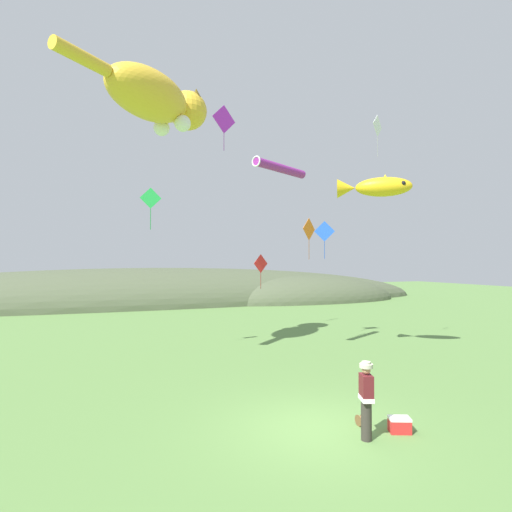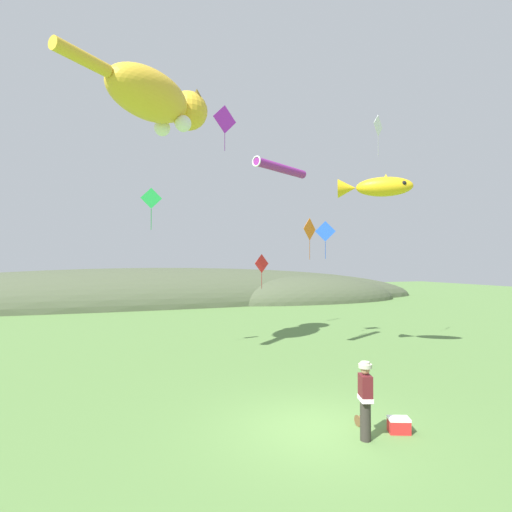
# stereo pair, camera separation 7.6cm
# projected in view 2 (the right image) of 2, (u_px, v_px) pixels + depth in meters

# --- Properties ---
(ground_plane) EXTENTS (120.00, 120.00, 0.00)m
(ground_plane) POSITION_uv_depth(u_px,v_px,m) (315.00, 430.00, 9.59)
(ground_plane) COLOR #5B8442
(distant_hill_ridge) EXTENTS (62.11, 13.08, 7.05)m
(distant_hill_ridge) POSITION_uv_depth(u_px,v_px,m) (180.00, 303.00, 39.79)
(distant_hill_ridge) COLOR #4C563D
(distant_hill_ridge) RESTS_ON ground
(festival_attendant) EXTENTS (0.39, 0.48, 1.77)m
(festival_attendant) POSITION_uv_depth(u_px,v_px,m) (365.00, 398.00, 9.03)
(festival_attendant) COLOR #332D28
(festival_attendant) RESTS_ON ground
(kite_spool) EXTENTS (0.16, 0.27, 0.27)m
(kite_spool) POSITION_uv_depth(u_px,v_px,m) (360.00, 420.00, 9.82)
(kite_spool) COLOR olive
(kite_spool) RESTS_ON ground
(picnic_cooler) EXTENTS (0.58, 0.49, 0.36)m
(picnic_cooler) POSITION_uv_depth(u_px,v_px,m) (399.00, 425.00, 9.42)
(picnic_cooler) COLOR red
(picnic_cooler) RESTS_ON ground
(kite_giant_cat) EXTENTS (6.16, 5.38, 2.30)m
(kite_giant_cat) POSITION_uv_depth(u_px,v_px,m) (158.00, 100.00, 16.60)
(kite_giant_cat) COLOR gold
(kite_fish_windsock) EXTENTS (3.02, 2.42, 0.95)m
(kite_fish_windsock) POSITION_uv_depth(u_px,v_px,m) (376.00, 187.00, 16.84)
(kite_fish_windsock) COLOR gold
(kite_tube_streamer) EXTENTS (2.99, 1.80, 0.44)m
(kite_tube_streamer) POSITION_uv_depth(u_px,v_px,m) (281.00, 168.00, 16.69)
(kite_tube_streamer) COLOR #8C268C
(kite_diamond_orange) EXTENTS (0.92, 0.54, 1.95)m
(kite_diamond_orange) POSITION_uv_depth(u_px,v_px,m) (310.00, 230.00, 18.70)
(kite_diamond_orange) COLOR orange
(kite_diamond_white) EXTENTS (0.84, 0.50, 1.87)m
(kite_diamond_white) POSITION_uv_depth(u_px,v_px,m) (378.00, 126.00, 17.75)
(kite_diamond_white) COLOR white
(kite_diamond_red) EXTENTS (1.01, 0.42, 1.98)m
(kite_diamond_red) POSITION_uv_depth(u_px,v_px,m) (262.00, 264.00, 22.89)
(kite_diamond_red) COLOR red
(kite_diamond_green) EXTENTS (0.90, 0.08, 1.80)m
(kite_diamond_green) POSITION_uv_depth(u_px,v_px,m) (151.00, 199.00, 17.03)
(kite_diamond_green) COLOR green
(kite_diamond_violet) EXTENTS (1.40, 0.54, 2.39)m
(kite_diamond_violet) POSITION_uv_depth(u_px,v_px,m) (225.00, 120.00, 20.68)
(kite_diamond_violet) COLOR purple
(kite_diamond_blue) EXTENTS (0.98, 0.48, 1.98)m
(kite_diamond_blue) POSITION_uv_depth(u_px,v_px,m) (325.00, 232.00, 20.80)
(kite_diamond_blue) COLOR blue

